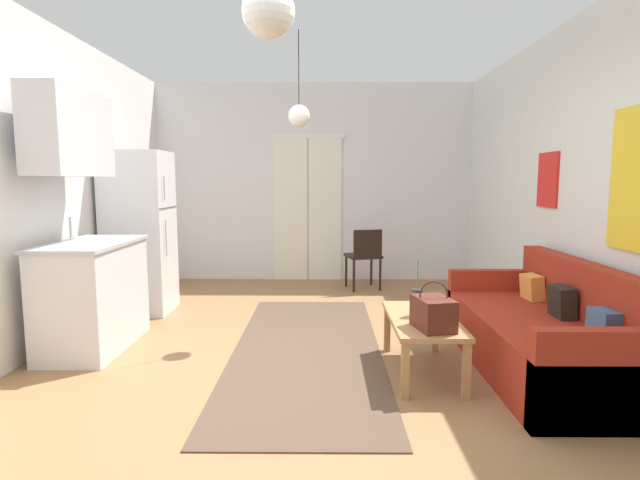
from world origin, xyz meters
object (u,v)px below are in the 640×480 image
object	(u,v)px
couch	(547,336)
pendant_lamp_far	(299,116)
refrigerator	(139,233)
accent_chair	(365,254)
pendant_lamp_near	(268,11)
bamboo_vase	(417,302)
handbag	(433,313)
coffee_table	(422,325)

from	to	relation	value
couch	pendant_lamp_far	world-z (taller)	pendant_lamp_far
refrigerator	pendant_lamp_far	world-z (taller)	pendant_lamp_far
accent_chair	pendant_lamp_near	world-z (taller)	pendant_lamp_near
pendant_lamp_near	refrigerator	bearing A→B (deg)	122.86
bamboo_vase	pendant_lamp_far	size ratio (longest dim) A/B	0.49
couch	handbag	world-z (taller)	couch
couch	pendant_lamp_far	bearing A→B (deg)	151.35
coffee_table	pendant_lamp_far	world-z (taller)	pendant_lamp_far
bamboo_vase	pendant_lamp_near	size ratio (longest dim) A/B	0.67
bamboo_vase	refrigerator	size ratio (longest dim) A/B	0.24
couch	coffee_table	size ratio (longest dim) A/B	1.93
bamboo_vase	pendant_lamp_far	distance (m)	2.03
coffee_table	pendant_lamp_far	distance (m)	2.19
couch	accent_chair	size ratio (longest dim) A/B	2.41
refrigerator	pendant_lamp_near	world-z (taller)	pendant_lamp_near
couch	coffee_table	distance (m)	0.94
handbag	pendant_lamp_far	xyz separation A→B (m)	(-0.98, 1.35, 1.49)
refrigerator	coffee_table	bearing A→B (deg)	-32.07
coffee_table	pendant_lamp_near	size ratio (longest dim) A/B	1.58
couch	pendant_lamp_near	xyz separation A→B (m)	(-1.96, -0.96, 2.02)
handbag	pendant_lamp_near	bearing A→B (deg)	-147.56
handbag	refrigerator	xyz separation A→B (m)	(-2.75, 2.00, 0.34)
couch	bamboo_vase	distance (m)	1.00
coffee_table	handbag	world-z (taller)	handbag
coffee_table	refrigerator	xyz separation A→B (m)	(-2.73, 1.71, 0.51)
pendant_lamp_far	accent_chair	bearing A→B (deg)	66.52
bamboo_vase	refrigerator	bearing A→B (deg)	148.38
coffee_table	bamboo_vase	size ratio (longest dim) A/B	2.37
refrigerator	pendant_lamp_far	distance (m)	2.21
pendant_lamp_far	coffee_table	bearing A→B (deg)	-47.64
coffee_table	pendant_lamp_far	bearing A→B (deg)	132.36
handbag	coffee_table	bearing A→B (deg)	92.55
handbag	accent_chair	xyz separation A→B (m)	(-0.22, 3.10, -0.07)
coffee_table	pendant_lamp_near	xyz separation A→B (m)	(-1.02, -0.94, 1.93)
refrigerator	accent_chair	size ratio (longest dim) A/B	2.17
couch	refrigerator	size ratio (longest dim) A/B	1.11
bamboo_vase	coffee_table	bearing A→B (deg)	-55.45
handbag	pendant_lamp_far	bearing A→B (deg)	126.05
couch	coffee_table	bearing A→B (deg)	-178.76
handbag	pendant_lamp_far	size ratio (longest dim) A/B	0.40
couch	bamboo_vase	world-z (taller)	bamboo_vase
coffee_table	pendant_lamp_near	distance (m)	2.37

